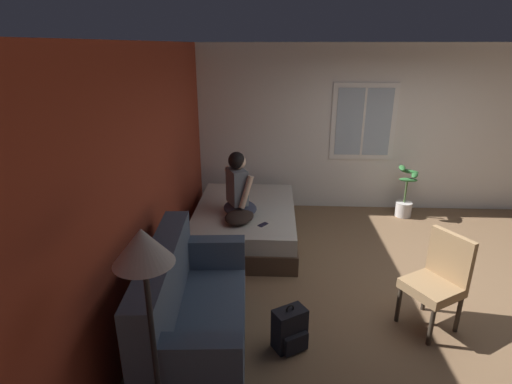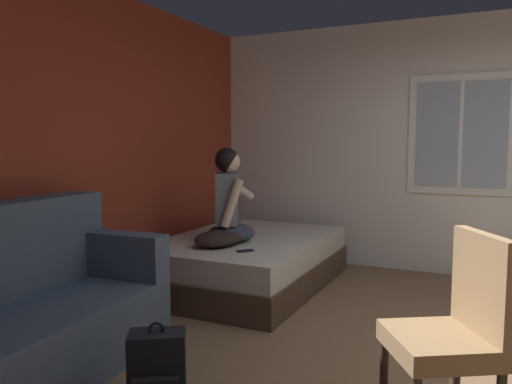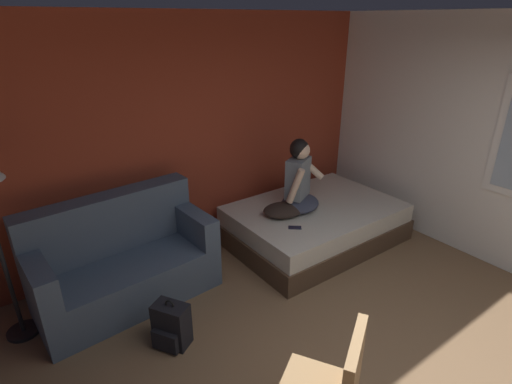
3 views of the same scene
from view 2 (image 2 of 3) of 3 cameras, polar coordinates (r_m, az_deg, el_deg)
ground_plane at (r=3.44m, az=26.08°, el=-19.02°), size 40.00×40.00×0.00m
wall_back_accent at (r=4.40m, az=-19.16°, el=4.67°), size 9.90×0.16×2.70m
wall_side_with_window at (r=5.66m, az=26.38°, el=4.57°), size 0.19×7.59×2.70m
bed at (r=4.95m, az=-1.05°, el=-7.95°), size 2.08×1.44×0.48m
couch at (r=3.32m, az=-24.98°, el=-12.55°), size 1.75×0.93×1.04m
side_chair at (r=2.63m, az=21.75°, el=-14.13°), size 0.63×0.63×0.98m
person_seated at (r=4.67m, az=-3.08°, el=-1.30°), size 0.66×0.63×0.88m
backpack at (r=2.87m, az=-11.23°, el=-19.40°), size 0.34×0.35×0.46m
throw_pillow at (r=4.48m, az=-4.33°, el=-5.32°), size 0.57×0.49×0.14m
cell_phone at (r=4.27m, az=-1.26°, el=-6.74°), size 0.15×0.14×0.01m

